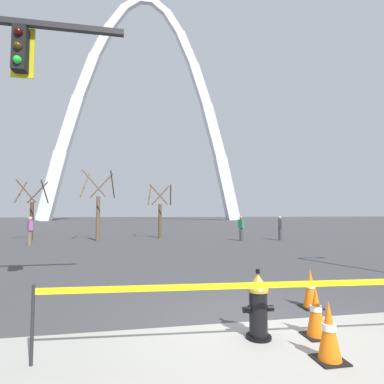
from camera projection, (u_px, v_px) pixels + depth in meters
name	position (u px, v px, depth m)	size (l,w,h in m)	color
ground_plane	(248.00, 321.00, 5.12)	(240.00, 240.00, 0.00)	#3D3D3F
fire_hydrant	(258.00, 306.00, 4.43)	(0.46, 0.48, 0.99)	black
caution_tape_barrier	(264.00, 301.00, 3.97)	(5.74, 0.43, 0.95)	#232326
traffic_cone_by_hydrant	(329.00, 332.00, 3.74)	(0.36, 0.36, 0.73)	black
traffic_cone_mid_sidewalk	(311.00, 289.00, 5.84)	(0.36, 0.36, 0.73)	black
traffic_cone_curb_edge	(316.00, 312.00, 4.47)	(0.36, 0.36, 0.73)	black
monument_arch	(145.00, 121.00, 71.84)	(45.83, 2.72, 53.96)	silver
tree_far_left	(32.00, 213.00, 20.19)	(1.83, 1.84, 3.95)	#473323
tree_left_mid	(98.00, 210.00, 19.76)	(2.07, 2.08, 4.51)	brown
tree_center_left	(160.00, 214.00, 21.96)	(1.77, 1.78, 3.82)	brown
pedestrian_walking_left	(241.00, 228.00, 19.70)	(0.34, 0.39, 1.59)	#38383D
pedestrian_standing_center	(280.00, 228.00, 20.13)	(0.36, 0.39, 1.59)	#38383D
pedestrian_walking_right	(30.00, 231.00, 16.77)	(0.36, 0.39, 1.59)	brown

